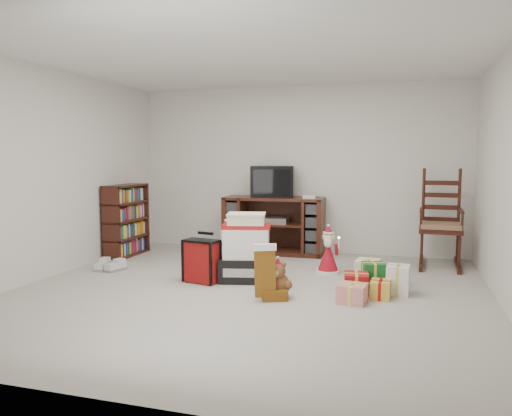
% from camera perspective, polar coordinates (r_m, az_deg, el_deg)
% --- Properties ---
extents(room, '(5.01, 5.01, 2.51)m').
position_cam_1_polar(room, '(5.21, -0.91, 3.70)').
color(room, '#B6B0A7').
rests_on(room, ground).
extents(tv_stand, '(1.50, 0.58, 0.85)m').
position_cam_1_polar(tv_stand, '(7.48, 2.05, -1.97)').
color(tv_stand, '#411A12').
rests_on(tv_stand, floor).
extents(bookshelf, '(0.28, 0.85, 1.04)m').
position_cam_1_polar(bookshelf, '(7.55, -14.60, -1.50)').
color(bookshelf, '#3A150F').
rests_on(bookshelf, floor).
extents(rocking_chair, '(0.57, 0.91, 1.34)m').
position_cam_1_polar(rocking_chair, '(7.07, 20.29, -2.52)').
color(rocking_chair, '#3A150F').
rests_on(rocking_chair, floor).
extents(gift_pile, '(0.70, 0.58, 0.78)m').
position_cam_1_polar(gift_pile, '(5.84, -1.10, -5.03)').
color(gift_pile, black).
rests_on(gift_pile, floor).
extents(red_suitcase, '(0.42, 0.27, 0.58)m').
position_cam_1_polar(red_suitcase, '(5.80, -6.25, -6.03)').
color(red_suitcase, maroon).
rests_on(red_suitcase, floor).
extents(stocking, '(0.30, 0.22, 0.58)m').
position_cam_1_polar(stocking, '(5.06, 1.05, -7.33)').
color(stocking, '#0B6B14').
rests_on(stocking, floor).
extents(teddy_bear, '(0.25, 0.22, 0.37)m').
position_cam_1_polar(teddy_bear, '(5.21, 2.52, -8.40)').
color(teddy_bear, brown).
rests_on(teddy_bear, floor).
extents(santa_figurine, '(0.29, 0.28, 0.60)m').
position_cam_1_polar(santa_figurine, '(6.29, 8.24, -5.32)').
color(santa_figurine, maroon).
rests_on(santa_figurine, floor).
extents(mrs_claus_figurine, '(0.31, 0.30, 0.64)m').
position_cam_1_polar(mrs_claus_figurine, '(6.41, -3.44, -4.92)').
color(mrs_claus_figurine, maroon).
rests_on(mrs_claus_figurine, floor).
extents(sneaker_pair, '(0.37, 0.31, 0.10)m').
position_cam_1_polar(sneaker_pair, '(6.68, -16.42, -6.41)').
color(sneaker_pair, silver).
rests_on(sneaker_pair, floor).
extents(gift_cluster, '(0.73, 1.07, 0.25)m').
position_cam_1_polar(gift_cluster, '(5.56, 13.42, -8.03)').
color(gift_cluster, '#A61214').
rests_on(gift_cluster, floor).
extents(crt_television, '(0.72, 0.59, 0.46)m').
position_cam_1_polar(crt_television, '(7.47, 1.81, 3.05)').
color(crt_television, black).
rests_on(crt_television, tv_stand).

